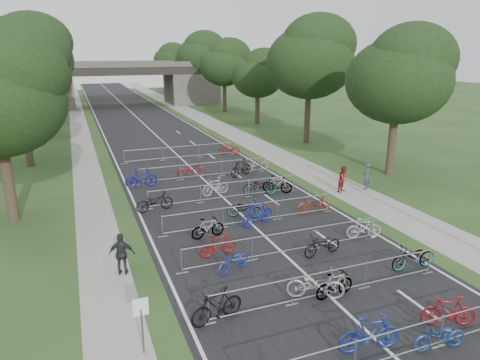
# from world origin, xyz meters

# --- Properties ---
(ground) EXTENTS (200.00, 200.00, 0.00)m
(ground) POSITION_xyz_m (0.00, 0.00, 0.00)
(ground) COLOR #233F1B
(ground) RESTS_ON ground
(road) EXTENTS (11.00, 140.00, 0.01)m
(road) POSITION_xyz_m (0.00, 50.00, 0.01)
(road) COLOR black
(road) RESTS_ON ground
(sidewalk_right) EXTENTS (3.00, 140.00, 0.01)m
(sidewalk_right) POSITION_xyz_m (8.00, 50.00, 0.01)
(sidewalk_right) COLOR gray
(sidewalk_right) RESTS_ON ground
(sidewalk_left) EXTENTS (2.00, 140.00, 0.01)m
(sidewalk_left) POSITION_xyz_m (-7.50, 50.00, 0.01)
(sidewalk_left) COLOR gray
(sidewalk_left) RESTS_ON ground
(lane_markings) EXTENTS (0.12, 140.00, 0.00)m
(lane_markings) POSITION_xyz_m (0.00, 50.00, 0.00)
(lane_markings) COLOR silver
(lane_markings) RESTS_ON ground
(overpass_bridge) EXTENTS (31.00, 8.00, 7.05)m
(overpass_bridge) POSITION_xyz_m (0.00, 65.00, 3.53)
(overpass_bridge) COLOR #45433E
(overpass_bridge) RESTS_ON ground
(park_sign) EXTENTS (0.45, 0.06, 1.83)m
(park_sign) POSITION_xyz_m (-6.80, 3.00, 1.27)
(park_sign) COLOR #4C4C51
(park_sign) RESTS_ON ground
(tree_right_0) EXTENTS (7.17, 7.17, 10.93)m
(tree_right_0) POSITION_xyz_m (13.11, 15.93, 6.92)
(tree_right_0) COLOR #33261C
(tree_right_0) RESTS_ON ground
(tree_left_1) EXTENTS (7.56, 7.56, 11.53)m
(tree_left_1) POSITION_xyz_m (-11.39, 27.93, 7.30)
(tree_left_1) COLOR #33261C
(tree_left_1) RESTS_ON ground
(tree_right_1) EXTENTS (8.18, 8.18, 12.47)m
(tree_right_1) POSITION_xyz_m (13.11, 27.93, 7.90)
(tree_right_1) COLOR #33261C
(tree_right_1) RESTS_ON ground
(tree_left_2) EXTENTS (8.40, 8.40, 12.81)m
(tree_left_2) POSITION_xyz_m (-11.39, 39.93, 8.12)
(tree_left_2) COLOR #33261C
(tree_left_2) RESTS_ON ground
(tree_right_2) EXTENTS (6.16, 6.16, 9.39)m
(tree_right_2) POSITION_xyz_m (13.11, 39.93, 5.95)
(tree_right_2) COLOR #33261C
(tree_right_2) RESTS_ON ground
(tree_left_3) EXTENTS (6.72, 6.72, 10.25)m
(tree_left_3) POSITION_xyz_m (-11.39, 51.93, 6.49)
(tree_left_3) COLOR #33261C
(tree_left_3) RESTS_ON ground
(tree_right_3) EXTENTS (7.17, 7.17, 10.93)m
(tree_right_3) POSITION_xyz_m (13.11, 51.93, 6.92)
(tree_right_3) COLOR #33261C
(tree_right_3) RESTS_ON ground
(tree_left_4) EXTENTS (7.56, 7.56, 11.53)m
(tree_left_4) POSITION_xyz_m (-11.39, 63.93, 7.30)
(tree_left_4) COLOR #33261C
(tree_left_4) RESTS_ON ground
(tree_right_4) EXTENTS (8.18, 8.18, 12.47)m
(tree_right_4) POSITION_xyz_m (13.11, 63.93, 7.90)
(tree_right_4) COLOR #33261C
(tree_right_4) RESTS_ON ground
(tree_left_5) EXTENTS (8.40, 8.40, 12.81)m
(tree_left_5) POSITION_xyz_m (-11.39, 75.93, 8.12)
(tree_left_5) COLOR #33261C
(tree_left_5) RESTS_ON ground
(tree_right_5) EXTENTS (6.16, 6.16, 9.39)m
(tree_right_5) POSITION_xyz_m (13.11, 75.93, 5.95)
(tree_right_5) COLOR #33261C
(tree_right_5) RESTS_ON ground
(tree_left_6) EXTENTS (6.72, 6.72, 10.25)m
(tree_left_6) POSITION_xyz_m (-11.39, 87.93, 6.49)
(tree_left_6) COLOR #33261C
(tree_left_6) RESTS_ON ground
(tree_right_6) EXTENTS (7.17, 7.17, 10.93)m
(tree_right_6) POSITION_xyz_m (13.11, 87.93, 6.92)
(tree_right_6) COLOR #33261C
(tree_right_6) RESTS_ON ground
(barrier_row_0) EXTENTS (9.70, 0.08, 1.10)m
(barrier_row_0) POSITION_xyz_m (0.00, 0.00, 0.55)
(barrier_row_0) COLOR #9A9DA2
(barrier_row_0) RESTS_ON ground
(barrier_row_1) EXTENTS (9.70, 0.08, 1.10)m
(barrier_row_1) POSITION_xyz_m (0.00, 3.60, 0.55)
(barrier_row_1) COLOR #9A9DA2
(barrier_row_1) RESTS_ON ground
(barrier_row_2) EXTENTS (9.70, 0.08, 1.10)m
(barrier_row_2) POSITION_xyz_m (0.00, 7.20, 0.55)
(barrier_row_2) COLOR #9A9DA2
(barrier_row_2) RESTS_ON ground
(barrier_row_3) EXTENTS (9.70, 0.08, 1.10)m
(barrier_row_3) POSITION_xyz_m (0.00, 11.00, 0.55)
(barrier_row_3) COLOR #9A9DA2
(barrier_row_3) RESTS_ON ground
(barrier_row_4) EXTENTS (9.70, 0.08, 1.10)m
(barrier_row_4) POSITION_xyz_m (0.00, 15.00, 0.55)
(barrier_row_4) COLOR #9A9DA2
(barrier_row_4) RESTS_ON ground
(barrier_row_5) EXTENTS (9.70, 0.08, 1.10)m
(barrier_row_5) POSITION_xyz_m (0.00, 20.00, 0.55)
(barrier_row_5) COLOR #9A9DA2
(barrier_row_5) RESTS_ON ground
(barrier_row_6) EXTENTS (9.70, 0.08, 1.10)m
(barrier_row_6) POSITION_xyz_m (0.00, 26.00, 0.55)
(barrier_row_6) COLOR #9A9DA2
(barrier_row_6) RESTS_ON ground
(bike_1) EXTENTS (2.04, 0.87, 1.19)m
(bike_1) POSITION_xyz_m (-0.55, 0.63, 0.59)
(bike_1) COLOR navy
(bike_1) RESTS_ON ground
(bike_2) EXTENTS (1.77, 0.84, 0.89)m
(bike_2) POSITION_xyz_m (1.45, -0.08, 0.45)
(bike_2) COLOR #1A4091
(bike_2) RESTS_ON ground
(bike_3) EXTENTS (1.83, 1.16, 1.07)m
(bike_3) POSITION_xyz_m (2.61, 0.74, 0.53)
(bike_3) COLOR maroon
(bike_3) RESTS_ON ground
(bike_4) EXTENTS (2.03, 0.98, 1.17)m
(bike_4) POSITION_xyz_m (-4.30, 3.66, 0.59)
(bike_4) COLOR black
(bike_4) RESTS_ON ground
(bike_5) EXTENTS (2.20, 1.56, 1.10)m
(bike_5) POSITION_xyz_m (-0.55, 3.70, 0.55)
(bike_5) COLOR #95969C
(bike_5) RESTS_ON ground
(bike_6) EXTENTS (1.69, 0.64, 0.99)m
(bike_6) POSITION_xyz_m (0.13, 3.51, 0.50)
(bike_6) COLOR #9A9DA2
(bike_6) RESTS_ON ground
(bike_7) EXTENTS (2.06, 0.82, 1.06)m
(bike_7) POSITION_xyz_m (4.30, 4.12, 0.53)
(bike_7) COLOR #9A9DA2
(bike_7) RESTS_ON ground
(bike_8) EXTENTS (1.77, 1.23, 0.88)m
(bike_8) POSITION_xyz_m (-2.60, 6.63, 0.44)
(bike_8) COLOR #1B3599
(bike_8) RESTS_ON ground
(bike_9) EXTENTS (1.77, 0.67, 1.04)m
(bike_9) POSITION_xyz_m (-2.76, 8.18, 0.52)
(bike_9) COLOR maroon
(bike_9) RESTS_ON ground
(bike_10) EXTENTS (1.98, 0.91, 1.01)m
(bike_10) POSITION_xyz_m (1.51, 6.54, 0.50)
(bike_10) COLOR black
(bike_10) RESTS_ON ground
(bike_11) EXTENTS (1.78, 0.89, 1.03)m
(bike_11) POSITION_xyz_m (4.30, 7.36, 0.52)
(bike_11) COLOR #A8AAB0
(bike_11) RESTS_ON ground
(bike_12) EXTENTS (1.74, 0.68, 1.02)m
(bike_12) POSITION_xyz_m (-2.61, 10.11, 0.51)
(bike_12) COLOR #9A9DA2
(bike_12) RESTS_ON ground
(bike_13) EXTENTS (1.98, 1.59, 1.01)m
(bike_13) POSITION_xyz_m (0.00, 11.90, 0.50)
(bike_13) COLOR #9A9DA2
(bike_13) RESTS_ON ground
(bike_14) EXTENTS (2.13, 1.21, 1.23)m
(bike_14) POSITION_xyz_m (0.24, 10.74, 0.62)
(bike_14) COLOR navy
(bike_14) RESTS_ON ground
(bike_15) EXTENTS (2.00, 0.87, 1.02)m
(bike_15) POSITION_xyz_m (3.78, 11.11, 0.51)
(bike_15) COLOR maroon
(bike_15) RESTS_ON ground
(bike_16) EXTENTS (2.20, 1.04, 1.11)m
(bike_16) POSITION_xyz_m (-4.30, 14.65, 0.56)
(bike_16) COLOR black
(bike_16) RESTS_ON ground
(bike_17) EXTENTS (1.95, 0.95, 1.13)m
(bike_17) POSITION_xyz_m (-0.29, 16.00, 0.56)
(bike_17) COLOR #97989E
(bike_17) RESTS_ON ground
(bike_18) EXTENTS (2.24, 1.25, 1.11)m
(bike_18) POSITION_xyz_m (2.33, 15.07, 0.56)
(bike_18) COLOR #9A9DA2
(bike_18) RESTS_ON ground
(bike_19) EXTENTS (1.86, 1.42, 1.12)m
(bike_19) POSITION_xyz_m (3.47, 15.01, 0.56)
(bike_19) COLOR #9A9DA2
(bike_19) RESTS_ON ground
(bike_20) EXTENTS (2.10, 0.60, 1.26)m
(bike_20) POSITION_xyz_m (-4.30, 19.38, 0.63)
(bike_20) COLOR navy
(bike_20) RESTS_ON ground
(bike_21) EXTENTS (2.08, 0.92, 1.06)m
(bike_21) POSITION_xyz_m (-0.54, 20.60, 0.53)
(bike_21) COLOR maroon
(bike_21) RESTS_ON ground
(bike_22) EXTENTS (2.10, 1.42, 1.24)m
(bike_22) POSITION_xyz_m (2.73, 19.34, 0.62)
(bike_22) COLOR black
(bike_22) RESTS_ON ground
(bike_23) EXTENTS (2.16, 1.09, 1.08)m
(bike_23) POSITION_xyz_m (4.30, 20.17, 0.54)
(bike_23) COLOR #96959C
(bike_23) RESTS_ON ground
(bike_27) EXTENTS (1.86, 1.19, 1.09)m
(bike_27) POSITION_xyz_m (4.30, 26.12, 0.54)
(bike_27) COLOR maroon
(bike_27) RESTS_ON ground
(pedestrian_a) EXTENTS (0.76, 0.70, 1.73)m
(pedestrian_a) POSITION_xyz_m (9.17, 13.64, 0.87)
(pedestrian_a) COLOR #353750
(pedestrian_a) RESTS_ON ground
(pedestrian_b) EXTENTS (0.99, 0.90, 1.66)m
(pedestrian_b) POSITION_xyz_m (7.47, 13.71, 0.83)
(pedestrian_b) COLOR maroon
(pedestrian_b) RESTS_ON ground
(pedestrian_c) EXTENTS (1.09, 0.68, 1.74)m
(pedestrian_c) POSITION_xyz_m (-6.80, 8.04, 0.87)
(pedestrian_c) COLOR #242426
(pedestrian_c) RESTS_ON ground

